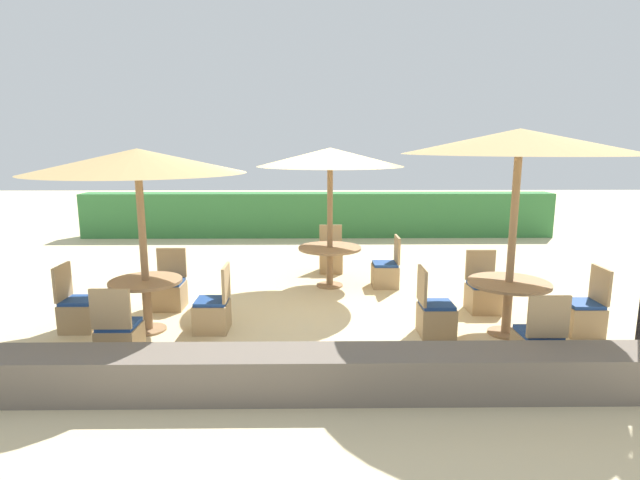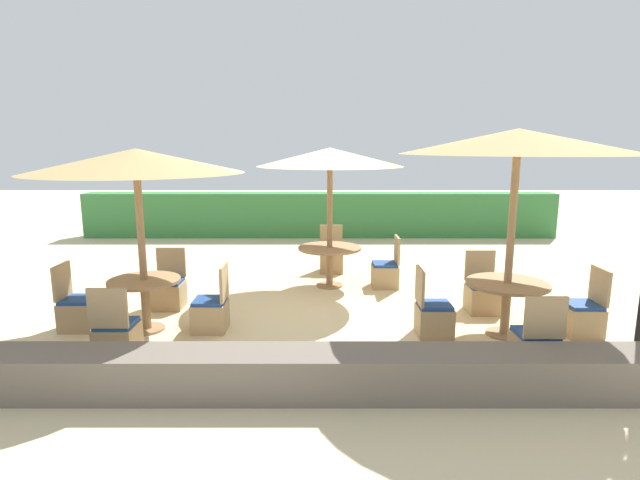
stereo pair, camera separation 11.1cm
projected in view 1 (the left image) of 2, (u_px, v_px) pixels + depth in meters
The scene contains 19 objects.
ground_plane at pixel (320, 300), 8.31m from camera, with size 40.00×40.00×0.00m, color beige.
hedge_row at pixel (318, 215), 13.94m from camera, with size 13.00×0.70×1.22m, color #387A3D.
stone_border at pixel (324, 373), 5.12m from camera, with size 10.00×0.56×0.47m, color #6B6056.
parasol_center at pixel (330, 158), 8.68m from camera, with size 2.57×2.57×2.49m.
round_table_center at pixel (330, 255), 9.01m from camera, with size 1.13×1.13×0.73m.
patio_chair_center_north at pixel (331, 259), 10.12m from camera, with size 0.46×0.46×0.93m.
patio_chair_center_east at pixel (386, 273), 9.03m from camera, with size 0.46×0.46×0.93m.
parasol_front_left at pixel (137, 162), 6.50m from camera, with size 2.83×2.83×2.50m.
round_table_front_left at pixel (146, 292), 6.84m from camera, with size 0.97×0.97×0.73m.
patio_chair_front_left_west at pixel (79, 312), 6.93m from camera, with size 0.46×0.46×0.93m.
patio_chair_front_left_east at pixel (213, 312), 6.90m from camera, with size 0.46×0.46×0.93m.
patio_chair_front_left_south at pixel (120, 338), 5.99m from camera, with size 0.46×0.46×0.93m.
patio_chair_front_left_north at pixel (170, 292), 7.85m from camera, with size 0.46×0.46×0.93m.
parasol_front_right at pixel (520, 142), 6.33m from camera, with size 2.99×2.99×2.75m.
round_table_front_right at pixel (508, 293), 6.71m from camera, with size 1.08×1.08×0.74m.
patio_chair_front_right_east at pixel (583, 315), 6.79m from camera, with size 0.46×0.46×0.93m.
patio_chair_front_right_west at pixel (435, 316), 6.75m from camera, with size 0.46×0.46×0.93m.
patio_chair_front_right_north at pixel (483, 295), 7.71m from camera, with size 0.46×0.46×0.93m.
patio_chair_front_right_south at pixel (538, 347), 5.73m from camera, with size 0.46×0.46×0.93m.
Camera 1 is at (-0.10, -7.97, 2.55)m, focal length 28.00 mm.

